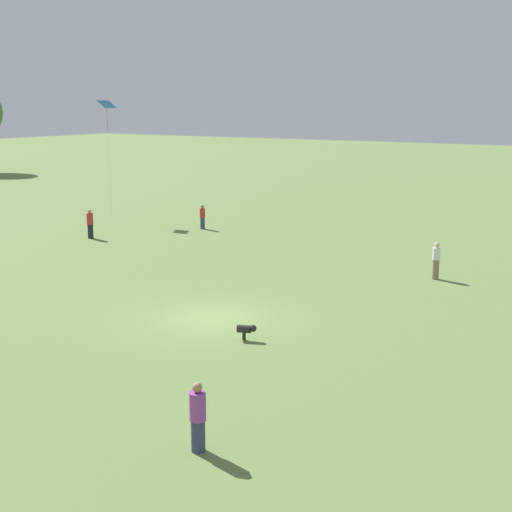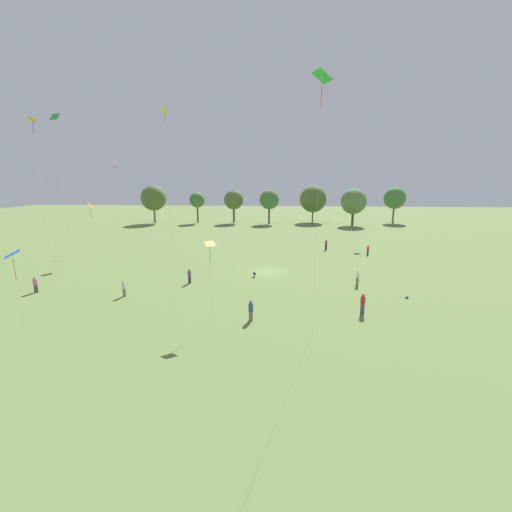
% 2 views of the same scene
% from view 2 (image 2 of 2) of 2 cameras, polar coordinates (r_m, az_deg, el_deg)
% --- Properties ---
extents(ground_plane, '(240.00, 240.00, 0.00)m').
position_cam_2_polar(ground_plane, '(44.50, 1.92, -2.66)').
color(ground_plane, olive).
extents(tree_0, '(6.91, 6.91, 10.38)m').
position_cam_2_polar(tree_0, '(100.06, -16.71, 9.23)').
color(tree_0, brown).
rests_on(tree_0, ground_plane).
extents(tree_1, '(4.19, 4.19, 8.46)m').
position_cam_2_polar(tree_1, '(97.93, -9.78, 9.15)').
color(tree_1, brown).
rests_on(tree_1, ground_plane).
extents(tree_2, '(5.38, 5.38, 9.12)m').
position_cam_2_polar(tree_2, '(96.83, -3.74, 9.31)').
color(tree_2, brown).
rests_on(tree_2, ground_plane).
extents(tree_3, '(5.29, 5.29, 9.23)m').
position_cam_2_polar(tree_3, '(94.79, 2.21, 9.36)').
color(tree_3, brown).
rests_on(tree_3, ground_plane).
extents(tree_4, '(7.46, 7.46, 10.26)m').
position_cam_2_polar(tree_4, '(99.34, 9.50, 9.32)').
color(tree_4, brown).
rests_on(tree_4, ground_plane).
extents(tree_5, '(6.62, 6.62, 9.60)m').
position_cam_2_polar(tree_5, '(94.39, 15.95, 8.72)').
color(tree_5, brown).
rests_on(tree_5, ground_plane).
extents(tree_6, '(5.93, 5.93, 9.81)m').
position_cam_2_polar(tree_6, '(104.32, 22.11, 8.90)').
color(tree_6, brown).
rests_on(tree_6, ground_plane).
extents(person_0, '(0.54, 0.54, 1.76)m').
position_cam_2_polar(person_0, '(59.92, 11.60, 1.88)').
color(person_0, '#232328').
rests_on(person_0, ground_plane).
extents(person_1, '(0.54, 0.54, 1.78)m').
position_cam_2_polar(person_1, '(29.13, -0.87, -9.09)').
color(person_1, '#847056').
rests_on(person_1, ground_plane).
extents(person_2, '(0.49, 0.49, 1.88)m').
position_cam_2_polar(person_2, '(31.88, 17.36, -7.65)').
color(person_2, '#4C4C51').
rests_on(person_2, ground_plane).
extents(person_3, '(0.49, 0.49, 1.71)m').
position_cam_2_polar(person_3, '(40.15, 16.56, -3.58)').
color(person_3, '#847056').
rests_on(person_3, ground_plane).
extents(person_4, '(0.48, 0.48, 1.65)m').
position_cam_2_polar(person_4, '(37.55, -21.15, -5.07)').
color(person_4, '#847056').
rests_on(person_4, ground_plane).
extents(person_5, '(0.51, 0.51, 1.69)m').
position_cam_2_polar(person_5, '(43.10, -32.87, -4.06)').
color(person_5, '#4C4C51').
rests_on(person_5, ground_plane).
extents(person_6, '(0.47, 0.47, 1.57)m').
position_cam_2_polar(person_6, '(57.39, 18.15, 0.96)').
color(person_6, '#333D5B').
rests_on(person_6, ground_plane).
extents(person_7, '(0.45, 0.45, 1.70)m').
position_cam_2_polar(person_7, '(40.12, -11.04, -3.32)').
color(person_7, '#333D5B').
rests_on(person_7, ground_plane).
extents(kite_0, '(0.98, 1.09, 8.10)m').
position_cam_2_polar(kite_0, '(64.55, 17.17, 8.35)').
color(kite_0, blue).
rests_on(kite_0, ground_plane).
extents(kite_1, '(0.88, 0.82, 17.83)m').
position_cam_2_polar(kite_1, '(43.58, -33.02, 16.56)').
color(kite_1, orange).
rests_on(kite_1, ground_plane).
extents(kite_2, '(1.41, 1.49, 18.65)m').
position_cam_2_polar(kite_2, '(25.75, 10.91, 25.85)').
color(kite_2, green).
rests_on(kite_2, ground_plane).
extents(kite_3, '(1.21, 0.87, 20.13)m').
position_cam_2_polar(kite_3, '(54.23, -30.42, 18.49)').
color(kite_3, green).
rests_on(kite_3, ground_plane).
extents(kite_4, '(0.72, 0.76, 17.39)m').
position_cam_2_polar(kite_4, '(30.69, -14.81, 19.47)').
color(kite_4, yellow).
rests_on(kite_4, ground_plane).
extents(kite_5, '(0.78, 0.73, 14.30)m').
position_cam_2_polar(kite_5, '(67.00, -22.43, 12.63)').
color(kite_5, '#E54C99').
rests_on(kite_5, ground_plane).
extents(kite_6, '(1.14, 1.13, 6.73)m').
position_cam_2_polar(kite_6, '(28.07, -7.70, 1.56)').
color(kite_6, orange).
rests_on(kite_6, ground_plane).
extents(kite_8, '(1.46, 1.48, 6.50)m').
position_cam_2_polar(kite_8, '(31.23, -35.50, -0.02)').
color(kite_8, blue).
rests_on(kite_8, ground_plane).
extents(kite_9, '(0.93, 1.12, 8.57)m').
position_cam_2_polar(kite_9, '(54.89, -25.92, 7.35)').
color(kite_9, orange).
rests_on(kite_9, ground_plane).
extents(dog_0, '(0.44, 0.68, 0.56)m').
position_cam_2_polar(dog_0, '(42.13, -0.24, -2.97)').
color(dog_0, black).
rests_on(dog_0, ground_plane).
extents(picnic_bag_0, '(0.36, 0.39, 0.20)m').
position_cam_2_polar(picnic_bag_0, '(37.91, 23.86, -6.28)').
color(picnic_bag_0, '#33518C').
rests_on(picnic_bag_0, ground_plane).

